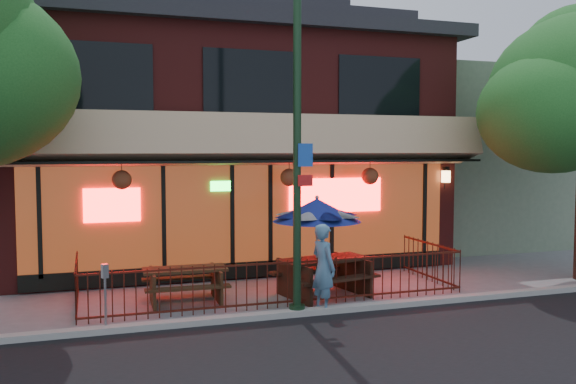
% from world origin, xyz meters
% --- Properties ---
extents(ground, '(80.00, 80.00, 0.00)m').
position_xyz_m(ground, '(0.00, 0.00, 0.00)').
color(ground, gray).
rests_on(ground, ground).
extents(curb, '(80.00, 0.25, 0.12)m').
position_xyz_m(curb, '(0.00, -0.50, 0.06)').
color(curb, '#999993').
rests_on(curb, ground).
extents(restaurant_building, '(12.96, 9.49, 8.05)m').
position_xyz_m(restaurant_building, '(0.00, 7.11, 4.13)').
color(restaurant_building, maroon).
rests_on(restaurant_building, ground).
extents(neighbor_building, '(6.00, 7.00, 6.00)m').
position_xyz_m(neighbor_building, '(9.00, 7.70, 3.00)').
color(neighbor_building, gray).
rests_on(neighbor_building, ground).
extents(patio_fence, '(8.44, 2.62, 1.00)m').
position_xyz_m(patio_fence, '(0.00, 0.50, 0.63)').
color(patio_fence, '#42160E').
rests_on(patio_fence, ground).
extents(street_light, '(0.43, 0.32, 7.00)m').
position_xyz_m(street_light, '(0.00, -0.40, 3.15)').
color(street_light, '#15311B').
rests_on(street_light, ground).
extents(picnic_table_left, '(1.81, 1.41, 0.76)m').
position_xyz_m(picnic_table_left, '(-1.98, 1.26, 0.50)').
color(picnic_table_left, '#3C2816').
rests_on(picnic_table_left, ground).
extents(picnic_table_right, '(2.29, 1.93, 0.86)m').
position_xyz_m(picnic_table_right, '(1.09, 0.88, 0.57)').
color(picnic_table_right, black).
rests_on(picnic_table_right, ground).
extents(patio_umbrella, '(2.00, 1.99, 2.28)m').
position_xyz_m(patio_umbrella, '(0.95, 0.99, 1.95)').
color(patio_umbrella, gray).
rests_on(patio_umbrella, ground).
extents(pedestrian, '(0.58, 0.75, 1.80)m').
position_xyz_m(pedestrian, '(0.59, -0.33, 0.90)').
color(pedestrian, teal).
rests_on(pedestrian, ground).
extents(parking_meter_near, '(0.14, 0.13, 1.24)m').
position_xyz_m(parking_meter_near, '(-3.68, -0.40, 0.84)').
color(parking_meter_near, gray).
rests_on(parking_meter_near, ground).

